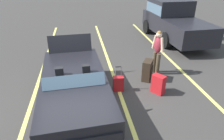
% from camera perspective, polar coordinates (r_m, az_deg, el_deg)
% --- Properties ---
extents(ground_plane, '(80.00, 80.00, 0.00)m').
position_cam_1_polar(ground_plane, '(6.12, -10.05, -9.66)').
color(ground_plane, '#383533').
extents(lot_line_near, '(18.00, 0.12, 0.01)m').
position_cam_1_polar(lot_line_near, '(6.31, -22.22, -10.23)').
color(lot_line_near, '#EAE066').
rests_on(lot_line_near, ground_plane).
extents(lot_line_mid, '(18.00, 0.12, 0.01)m').
position_cam_1_polar(lot_line_mid, '(6.22, 2.94, -8.58)').
color(lot_line_mid, '#EAE066').
rests_on(lot_line_mid, ground_plane).
extents(lot_line_far, '(18.00, 0.12, 0.01)m').
position_cam_1_polar(lot_line_far, '(7.21, 24.56, -5.83)').
color(lot_line_far, '#EAE066').
rests_on(lot_line_far, ground_plane).
extents(convertible_car, '(4.24, 2.02, 1.53)m').
position_cam_1_polar(convertible_car, '(5.62, -10.40, -5.97)').
color(convertible_car, black).
rests_on(convertible_car, ground_plane).
extents(suitcase_large_black, '(0.56, 0.49, 0.74)m').
position_cam_1_polar(suitcase_large_black, '(7.24, 9.99, -0.12)').
color(suitcase_large_black, '#2D2319').
rests_on(suitcase_large_black, ground_plane).
extents(suitcase_medium_bright, '(0.46, 0.43, 0.62)m').
position_cam_1_polar(suitcase_medium_bright, '(6.58, 12.95, -3.95)').
color(suitcase_medium_bright, red).
rests_on(suitcase_medium_bright, ground_plane).
extents(suitcase_small_carryon, '(0.22, 0.35, 0.85)m').
position_cam_1_polar(suitcase_small_carryon, '(6.55, 1.78, -3.86)').
color(suitcase_small_carryon, red).
rests_on(suitcase_small_carryon, ground_plane).
extents(traveler_person, '(0.59, 0.32, 1.65)m').
position_cam_1_polar(traveler_person, '(7.56, 12.72, 5.48)').
color(traveler_person, '#4C3F2D').
rests_on(traveler_person, ground_plane).
extents(parked_pickup_truck_near, '(5.08, 2.24, 2.10)m').
position_cam_1_polar(parked_pickup_truck_near, '(11.88, 16.67, 13.61)').
color(parked_pickup_truck_near, black).
rests_on(parked_pickup_truck_near, ground_plane).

